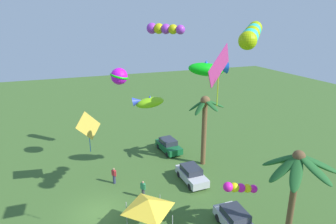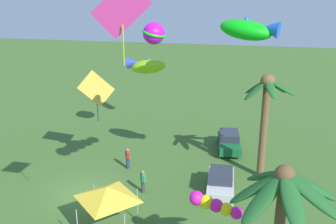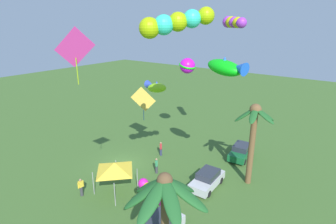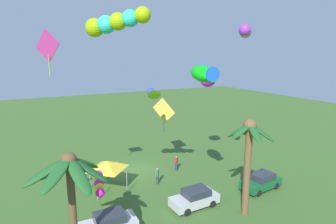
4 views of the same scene
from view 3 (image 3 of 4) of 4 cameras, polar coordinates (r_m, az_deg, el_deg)
name	(u,v)px [view 3 (image 3 of 4)]	position (r m, az deg, el deg)	size (l,w,h in m)	color
ground_plane	(122,164)	(28.42, -9.87, -10.92)	(120.00, 120.00, 0.00)	#3D6028
palm_tree_0	(164,200)	(13.75, -0.77, -18.31)	(4.50, 4.35, 7.05)	brown
palm_tree_1	(254,127)	(23.82, 17.91, -3.11)	(3.80, 3.57, 7.49)	brown
parked_car_0	(241,151)	(29.95, 15.33, -8.10)	(4.05, 2.08, 1.51)	#145B2D
parked_car_2	(207,179)	(24.45, 8.41, -14.05)	(3.94, 1.83, 1.51)	#BCBCC1
spectator_0	(156,166)	(26.14, -2.48, -11.37)	(0.45, 0.42, 1.59)	#38383D
spectator_1	(81,187)	(24.22, -18.08, -15.01)	(0.55, 0.28, 1.59)	#38383D
spectator_2	(161,149)	(29.37, -1.55, -7.82)	(0.46, 0.41, 1.59)	#2D3351
festival_tent	(115,167)	(23.05, -11.35, -11.41)	(2.86, 2.86, 2.85)	#9E9EA3
kite_tube_0	(151,191)	(17.52, -3.58, -16.49)	(0.98, 2.47, 0.98)	#E01AA8
kite_diamond_1	(143,100)	(28.30, -5.31, 2.65)	(1.55, 2.21, 3.71)	gold
kite_diamond_2	(75,48)	(15.51, -19.31, 12.73)	(1.32, 1.88, 3.11)	#CB328B
kite_ball_3	(187,66)	(27.97, 4.17, 9.83)	(1.97, 1.96, 1.59)	#D513E3
kite_fish_4	(156,87)	(22.58, -2.64, 5.31)	(1.57, 2.64, 1.14)	#83D216
kite_tube_5	(234,22)	(25.72, 13.84, 18.13)	(3.04, 3.11, 1.06)	purple
kite_tube_6	(174,23)	(14.84, 1.35, 18.56)	(3.23, 3.12, 1.64)	#9DBE0A
kite_fish_7	(226,67)	(20.18, 12.36, 9.30)	(2.33, 3.67, 1.52)	#0BC213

